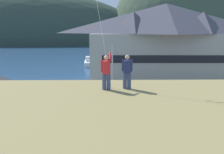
% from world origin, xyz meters
% --- Properties ---
extents(ground_plane, '(600.00, 600.00, 0.00)m').
position_xyz_m(ground_plane, '(0.00, 0.00, 0.00)').
color(ground_plane, '#66604C').
extents(parking_lot_pad, '(40.00, 20.00, 0.10)m').
position_xyz_m(parking_lot_pad, '(0.00, 5.00, 0.05)').
color(parking_lot_pad, slate).
rests_on(parking_lot_pad, ground).
extents(bay_water, '(360.00, 84.00, 0.03)m').
position_xyz_m(bay_water, '(0.00, 60.00, 0.01)').
color(bay_water, navy).
rests_on(bay_water, ground).
extents(far_hill_west_ridge, '(138.03, 45.99, 55.06)m').
position_xyz_m(far_hill_west_ridge, '(-46.78, 111.62, 0.00)').
color(far_hill_west_ridge, '#2D3D33').
rests_on(far_hill_west_ridge, ground).
extents(far_hill_east_peak, '(81.71, 69.56, 95.35)m').
position_xyz_m(far_hill_east_peak, '(42.65, 112.33, 0.00)').
color(far_hill_east_peak, '#3D4C38').
rests_on(far_hill_east_peak, ground).
extents(harbor_lodge, '(25.40, 11.90, 12.57)m').
position_xyz_m(harbor_lodge, '(10.07, 21.17, 6.70)').
color(harbor_lodge, '#999E99').
rests_on(harbor_lodge, ground).
extents(wharf_dock, '(3.20, 14.97, 0.70)m').
position_xyz_m(wharf_dock, '(-0.50, 34.94, 0.35)').
color(wharf_dock, '#70604C').
rests_on(wharf_dock, ground).
extents(moored_boat_wharfside, '(2.25, 6.09, 2.16)m').
position_xyz_m(moored_boat_wharfside, '(-3.78, 37.60, 0.72)').
color(moored_boat_wharfside, silver).
rests_on(moored_boat_wharfside, ground).
extents(moored_boat_outer_mooring, '(2.66, 6.95, 2.16)m').
position_xyz_m(moored_boat_outer_mooring, '(2.91, 32.73, 0.72)').
color(moored_boat_outer_mooring, '#A8A399').
rests_on(moored_boat_outer_mooring, ground).
extents(parked_car_lone_by_shed, '(4.29, 2.24, 1.82)m').
position_xyz_m(parked_car_lone_by_shed, '(9.74, 5.93, 1.06)').
color(parked_car_lone_by_shed, red).
rests_on(parked_car_lone_by_shed, parking_lot_pad).
extents(parked_car_mid_row_far, '(4.25, 2.15, 1.82)m').
position_xyz_m(parked_car_mid_row_far, '(-3.56, 6.67, 1.06)').
color(parked_car_mid_row_far, slate).
rests_on(parked_car_mid_row_far, parking_lot_pad).
extents(parked_car_corner_spot, '(4.25, 2.15, 1.82)m').
position_xyz_m(parked_car_corner_spot, '(3.43, 7.32, 1.06)').
color(parked_car_corner_spot, black).
rests_on(parked_car_corner_spot, parking_lot_pad).
extents(parked_car_front_row_end, '(4.22, 2.10, 1.82)m').
position_xyz_m(parked_car_front_row_end, '(5.32, -0.61, 1.06)').
color(parked_car_front_row_end, '#236633').
rests_on(parked_car_front_row_end, parking_lot_pad).
extents(parked_car_mid_row_center, '(4.35, 2.36, 1.82)m').
position_xyz_m(parked_car_mid_row_center, '(0.14, -0.65, 1.06)').
color(parked_car_mid_row_center, slate).
rests_on(parked_car_mid_row_center, parking_lot_pad).
extents(parking_light_pole, '(0.24, 0.78, 6.55)m').
position_xyz_m(parking_light_pole, '(1.28, 10.56, 3.90)').
color(parking_light_pole, '#ADADB2').
rests_on(parking_light_pole, parking_lot_pad).
extents(person_kite_flyer, '(0.52, 0.65, 1.86)m').
position_xyz_m(person_kite_flyer, '(0.70, -6.66, 6.81)').
color(person_kite_flyer, '#384770').
rests_on(person_kite_flyer, grassy_hill_foreground).
extents(person_companion, '(0.55, 0.40, 1.74)m').
position_xyz_m(person_companion, '(1.75, -6.50, 6.80)').
color(person_companion, '#384770').
rests_on(person_companion, grassy_hill_foreground).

